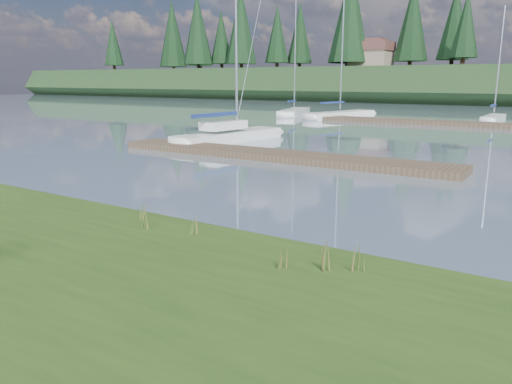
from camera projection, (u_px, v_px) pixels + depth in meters
The scene contains 19 objects.
ground at pixel (464, 126), 37.05m from camera, with size 200.00×200.00×0.00m, color #798CA1.
sailboat_main at pixel (236, 133), 28.07m from camera, with size 2.54×8.56×12.17m.
dock_near at pixel (274, 155), 21.86m from camera, with size 16.00×2.00×0.30m, color #4C3D2C.
dock_far at pixel (493, 125), 35.97m from camera, with size 26.00×2.20×0.30m, color #4C3D2C.
sailboat_bg_0 at pixel (296, 111), 48.80m from camera, with size 3.90×8.52×12.12m.
sailboat_bg_1 at pixel (345, 114), 45.19m from camera, with size 4.22×8.97×13.09m.
sailboat_bg_2 at pixel (494, 118), 40.36m from camera, with size 1.27×5.86×9.02m.
weed_0 at pixel (143, 217), 10.37m from camera, with size 0.17×0.14×0.60m.
weed_1 at pixel (192, 225), 10.07m from camera, with size 0.17×0.14×0.44m.
weed_2 at pixel (326, 253), 8.05m from camera, with size 0.17×0.14×0.75m.
weed_3 at pixel (140, 211), 11.04m from camera, with size 0.17×0.14×0.47m.
weed_4 at pixel (281, 258), 8.16m from camera, with size 0.17×0.14×0.45m.
weed_5 at pixel (359, 257), 8.05m from camera, with size 0.17×0.14×0.61m.
mud_lip at pixel (186, 233), 11.06m from camera, with size 60.00×0.50×0.14m, color #33281C.
conifer_0 at pixel (198, 29), 93.53m from camera, with size 5.72×5.72×14.15m.
conifer_1 at pixel (277, 34), 89.25m from camera, with size 4.40×4.40×11.30m.
conifer_2 at pixel (350, 13), 78.41m from camera, with size 6.60×6.60×16.05m.
conifer_3 at pixel (455, 22), 74.22m from camera, with size 4.84×4.84×12.25m.
house_0 at pixel (371, 54), 79.86m from camera, with size 6.30×5.30×4.65m.
Camera 1 is at (7.01, -9.69, 3.40)m, focal length 35.00 mm.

